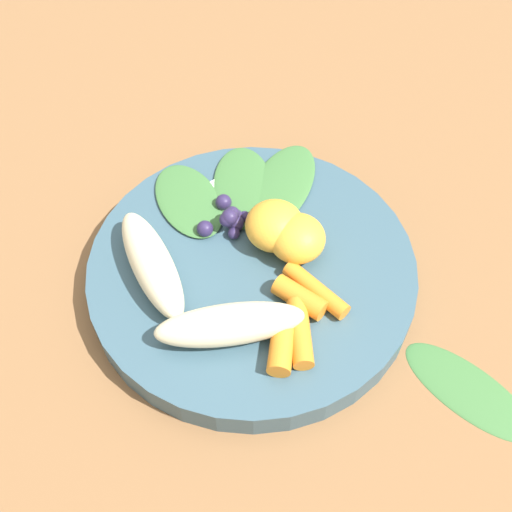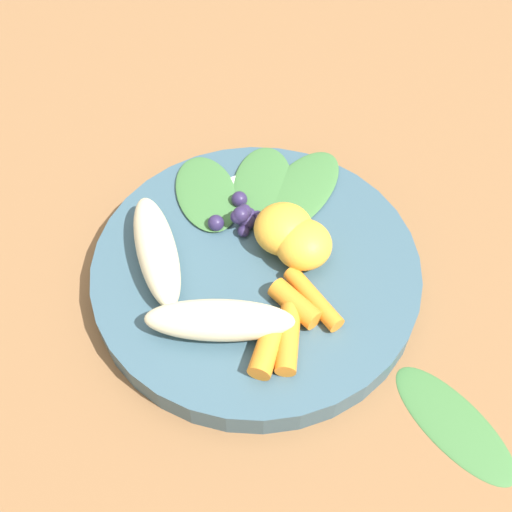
{
  "view_description": "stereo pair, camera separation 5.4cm",
  "coord_description": "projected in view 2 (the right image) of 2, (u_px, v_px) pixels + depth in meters",
  "views": [
    {
      "loc": [
        -0.0,
        -0.32,
        0.47
      ],
      "look_at": [
        0.0,
        0.0,
        0.04
      ],
      "focal_mm": 44.67,
      "sensor_mm": 36.0,
      "label": 1
    },
    {
      "loc": [
        0.05,
        -0.31,
        0.47
      ],
      "look_at": [
        0.0,
        0.0,
        0.04
      ],
      "focal_mm": 44.67,
      "sensor_mm": 36.0,
      "label": 2
    }
  ],
  "objects": [
    {
      "name": "ground_plane",
      "position": [
        256.0,
        280.0,
        0.57
      ],
      "size": [
        2.4,
        2.4,
        0.0
      ],
      "primitive_type": "plane",
      "color": "brown"
    },
    {
      "name": "carrot_mid_right",
      "position": [
        295.0,
        304.0,
        0.51
      ],
      "size": [
        0.05,
        0.04,
        0.02
      ],
      "primitive_type": "cylinder",
      "rotation": [
        0.0,
        1.57,
        5.63
      ],
      "color": "orange",
      "rests_on": "bowl"
    },
    {
      "name": "bowl",
      "position": [
        256.0,
        272.0,
        0.56
      ],
      "size": [
        0.28,
        0.28,
        0.03
      ],
      "primitive_type": "cylinder",
      "color": "#385666",
      "rests_on": "ground_plane"
    },
    {
      "name": "orange_segment_near",
      "position": [
        283.0,
        229.0,
        0.54
      ],
      "size": [
        0.05,
        0.05,
        0.04
      ],
      "primitive_type": "ellipsoid",
      "color": "#F4A833",
      "rests_on": "bowl"
    },
    {
      "name": "carrot_mid_left",
      "position": [
        288.0,
        339.0,
        0.49
      ],
      "size": [
        0.02,
        0.06,
        0.02
      ],
      "primitive_type": "cylinder",
      "rotation": [
        0.0,
        1.57,
        4.76
      ],
      "color": "orange",
      "rests_on": "bowl"
    },
    {
      "name": "carrot_front",
      "position": [
        268.0,
        347.0,
        0.49
      ],
      "size": [
        0.03,
        0.05,
        0.02
      ],
      "primitive_type": "cylinder",
      "rotation": [
        0.0,
        1.57,
        4.56
      ],
      "color": "orange",
      "rests_on": "bowl"
    },
    {
      "name": "coconut_shred_patch",
      "position": [
        246.0,
        194.0,
        0.59
      ],
      "size": [
        0.05,
        0.05,
        0.0
      ],
      "primitive_type": "cylinder",
      "color": "white",
      "rests_on": "bowl"
    },
    {
      "name": "blueberry_pile",
      "position": [
        241.0,
        216.0,
        0.56
      ],
      "size": [
        0.05,
        0.05,
        0.03
      ],
      "color": "#2D234C",
      "rests_on": "bowl"
    },
    {
      "name": "banana_peeled_right",
      "position": [
        157.0,
        250.0,
        0.53
      ],
      "size": [
        0.08,
        0.12,
        0.03
      ],
      "primitive_type": "ellipsoid",
      "rotation": [
        0.0,
        0.0,
        5.15
      ],
      "color": "beige",
      "rests_on": "bowl"
    },
    {
      "name": "orange_segment_far",
      "position": [
        303.0,
        244.0,
        0.53
      ],
      "size": [
        0.05,
        0.05,
        0.04
      ],
      "primitive_type": "ellipsoid",
      "color": "#F4A833",
      "rests_on": "bowl"
    },
    {
      "name": "carrot_rear",
      "position": [
        313.0,
        298.0,
        0.52
      ],
      "size": [
        0.05,
        0.06,
        0.01
      ],
      "primitive_type": "cylinder",
      "rotation": [
        0.0,
        1.57,
        5.47
      ],
      "color": "orange",
      "rests_on": "bowl"
    },
    {
      "name": "kale_leaf_rear",
      "position": [
        207.0,
        193.0,
        0.59
      ],
      "size": [
        0.09,
        0.11,
        0.0
      ],
      "primitive_type": "ellipsoid",
      "rotation": [
        0.0,
        0.0,
        8.29
      ],
      "color": "#3D7038",
      "rests_on": "bowl"
    },
    {
      "name": "kale_leaf_right",
      "position": [
        263.0,
        186.0,
        0.59
      ],
      "size": [
        0.06,
        0.11,
        0.0
      ],
      "primitive_type": "ellipsoid",
      "rotation": [
        0.0,
        0.0,
        7.91
      ],
      "color": "#3D7038",
      "rests_on": "bowl"
    },
    {
      "name": "kale_leaf_stray",
      "position": [
        454.0,
        423.0,
        0.49
      ],
      "size": [
        0.12,
        0.11,
        0.01
      ],
      "primitive_type": "ellipsoid",
      "rotation": [
        0.0,
        0.0,
        5.52
      ],
      "color": "#3D7038",
      "rests_on": "ground_plane"
    },
    {
      "name": "banana_peeled_left",
      "position": [
        220.0,
        320.0,
        0.49
      ],
      "size": [
        0.12,
        0.05,
        0.03
      ],
      "primitive_type": "ellipsoid",
      "rotation": [
        0.0,
        0.0,
        6.42
      ],
      "color": "beige",
      "rests_on": "bowl"
    },
    {
      "name": "kale_leaf_left",
      "position": [
        300.0,
        191.0,
        0.59
      ],
      "size": [
        0.1,
        0.13,
        0.0
      ],
      "primitive_type": "ellipsoid",
      "rotation": [
        0.0,
        0.0,
        7.45
      ],
      "color": "#3D7038",
      "rests_on": "bowl"
    }
  ]
}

